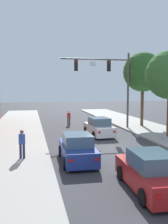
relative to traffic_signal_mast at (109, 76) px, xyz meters
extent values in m
plane|color=#38383D|center=(-2.62, -7.80, -5.36)|extent=(120.00, 120.00, 0.00)
cube|color=#A8A59E|center=(-9.12, -7.80, -5.29)|extent=(5.00, 60.00, 0.15)
cylinder|color=#514C47|center=(1.98, 0.01, -1.46)|extent=(0.20, 0.20, 7.50)
cylinder|color=#514C47|center=(-1.45, 0.01, 1.59)|extent=(6.86, 0.14, 0.14)
cube|color=black|center=(-0.08, 0.01, 0.96)|extent=(0.32, 0.28, 1.05)
sphere|color=red|center=(-0.08, -0.14, 1.29)|extent=(0.18, 0.18, 0.18)
sphere|color=#2D2823|center=(-0.08, -0.14, 0.96)|extent=(0.18, 0.18, 0.18)
sphere|color=#2D2823|center=(-0.08, -0.14, 0.63)|extent=(0.18, 0.18, 0.18)
cube|color=black|center=(-3.37, 0.01, 0.96)|extent=(0.32, 0.28, 1.05)
sphere|color=red|center=(-3.37, -0.14, 1.29)|extent=(0.18, 0.18, 0.18)
sphere|color=#2D2823|center=(-3.37, -0.14, 0.96)|extent=(0.18, 0.18, 0.18)
sphere|color=#2D2823|center=(-3.37, -0.14, 0.63)|extent=(0.18, 0.18, 0.18)
cube|color=white|center=(-1.73, -0.01, 1.14)|extent=(0.60, 0.03, 0.44)
cube|color=silver|center=(-1.91, -3.06, -4.80)|extent=(1.90, 4.28, 0.80)
cube|color=slate|center=(-1.90, -3.21, -4.08)|extent=(1.60, 2.07, 0.64)
cylinder|color=black|center=(-2.78, -1.80, -5.04)|extent=(0.25, 0.65, 0.64)
cylinder|color=black|center=(-1.17, -1.72, -5.04)|extent=(0.25, 0.65, 0.64)
cylinder|color=black|center=(-2.65, -4.40, -5.04)|extent=(0.25, 0.65, 0.64)
cylinder|color=black|center=(-1.04, -4.32, -5.04)|extent=(0.25, 0.65, 0.64)
cube|color=red|center=(-2.44, -5.21, -4.68)|extent=(0.20, 0.05, 0.14)
cube|color=red|center=(-1.17, -5.15, -4.68)|extent=(0.20, 0.05, 0.14)
cube|color=navy|center=(-5.17, -10.33, -4.80)|extent=(1.80, 4.24, 0.80)
cube|color=slate|center=(-5.17, -10.48, -4.08)|extent=(1.55, 2.03, 0.64)
cylinder|color=black|center=(-5.94, -9.01, -5.04)|extent=(0.24, 0.65, 0.64)
cylinder|color=black|center=(-4.33, -9.05, -5.04)|extent=(0.24, 0.65, 0.64)
cylinder|color=black|center=(-6.01, -11.61, -5.04)|extent=(0.24, 0.65, 0.64)
cylinder|color=black|center=(-4.39, -11.65, -5.04)|extent=(0.24, 0.65, 0.64)
cube|color=red|center=(-5.85, -12.43, -4.68)|extent=(0.20, 0.04, 0.14)
cube|color=red|center=(-4.58, -12.46, -4.68)|extent=(0.20, 0.04, 0.14)
cube|color=#B21E1E|center=(-2.98, -14.89, -4.80)|extent=(1.90, 4.28, 0.80)
cube|color=slate|center=(-2.99, -15.04, -4.08)|extent=(1.60, 2.07, 0.64)
cylinder|color=black|center=(-3.73, -13.55, -5.04)|extent=(0.25, 0.65, 0.64)
cylinder|color=black|center=(-2.11, -13.63, -5.04)|extent=(0.25, 0.65, 0.64)
cylinder|color=black|center=(-3.85, -16.15, -5.04)|extent=(0.25, 0.65, 0.64)
cube|color=red|center=(-3.72, -16.98, -4.68)|extent=(0.20, 0.05, 0.14)
cylinder|color=#232847|center=(-8.30, -9.60, -4.79)|extent=(0.14, 0.14, 0.85)
cylinder|color=#232847|center=(-8.12, -9.60, -4.79)|extent=(0.14, 0.14, 0.85)
cube|color=#2D4799|center=(-8.21, -9.60, -4.08)|extent=(0.36, 0.22, 0.56)
sphere|color=brown|center=(-8.21, -9.60, -3.68)|extent=(0.22, 0.22, 0.22)
cylinder|color=#333338|center=(-3.68, 3.52, -4.94)|extent=(0.14, 0.14, 0.85)
cylinder|color=#333338|center=(-3.50, 3.52, -4.94)|extent=(0.14, 0.14, 0.85)
cube|color=#B72D2D|center=(-3.59, 3.52, -4.23)|extent=(0.36, 0.22, 0.56)
sphere|color=beige|center=(-3.59, 3.52, -3.83)|extent=(0.22, 0.22, 0.22)
cylinder|color=#B2B2B7|center=(2.23, -6.87, -4.94)|extent=(0.24, 0.24, 0.55)
sphere|color=#B2B2B7|center=(2.23, -6.87, -4.60)|extent=(0.22, 0.22, 0.22)
cylinder|color=#B2B2B7|center=(2.05, -6.87, -4.91)|extent=(0.12, 0.09, 0.09)
cylinder|color=#B2B2B7|center=(2.41, -6.87, -4.91)|extent=(0.12, 0.09, 0.09)
cylinder|color=brown|center=(3.94, 0.82, -3.14)|extent=(0.32, 0.32, 4.14)
sphere|color=#2D6028|center=(3.94, 0.82, 0.49)|extent=(4.16, 4.16, 4.16)
camera|label=1|loc=(-7.66, -24.01, -1.22)|focal=40.21mm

